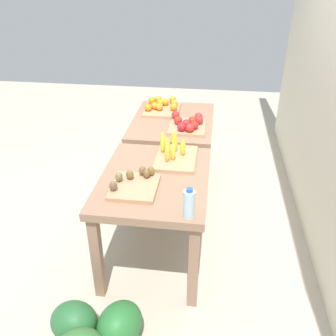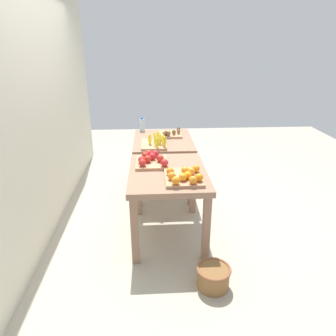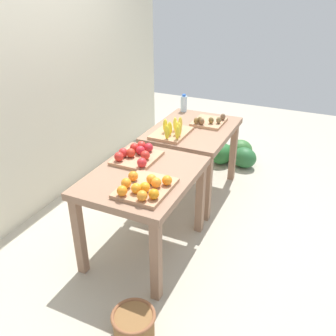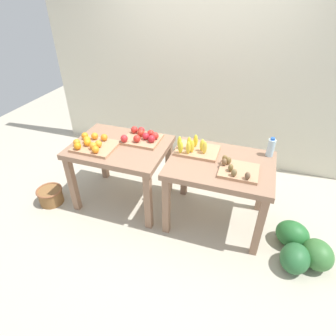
% 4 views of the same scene
% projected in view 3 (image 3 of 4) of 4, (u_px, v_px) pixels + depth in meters
% --- Properties ---
extents(ground_plane, '(8.00, 8.00, 0.00)m').
position_uv_depth(ground_plane, '(171.00, 216.00, 3.71)').
color(ground_plane, '#B4AC98').
extents(back_wall, '(4.40, 0.12, 3.00)m').
position_uv_depth(back_wall, '(46.00, 55.00, 3.51)').
color(back_wall, beige).
rests_on(back_wall, ground_plane).
extents(display_table_left, '(1.04, 0.80, 0.77)m').
position_uv_depth(display_table_left, '(143.00, 186.00, 2.96)').
color(display_table_left, '#916C54').
rests_on(display_table_left, ground_plane).
extents(display_table_right, '(1.04, 0.80, 0.77)m').
position_uv_depth(display_table_right, '(193.00, 137.00, 3.86)').
color(display_table_right, '#916C54').
rests_on(display_table_right, ground_plane).
extents(orange_bin, '(0.45, 0.36, 0.11)m').
position_uv_depth(orange_bin, '(145.00, 187.00, 2.64)').
color(orange_bin, tan).
rests_on(orange_bin, display_table_left).
extents(apple_bin, '(0.40, 0.35, 0.11)m').
position_uv_depth(apple_bin, '(137.00, 155.00, 3.11)').
color(apple_bin, tan).
rests_on(apple_bin, display_table_left).
extents(banana_crate, '(0.44, 0.32, 0.17)m').
position_uv_depth(banana_crate, '(172.00, 131.00, 3.59)').
color(banana_crate, tan).
rests_on(banana_crate, display_table_right).
extents(kiwi_bin, '(0.36, 0.32, 0.10)m').
position_uv_depth(kiwi_bin, '(209.00, 122.00, 3.88)').
color(kiwi_bin, tan).
rests_on(kiwi_bin, display_table_right).
extents(water_bottle, '(0.07, 0.07, 0.21)m').
position_uv_depth(water_bottle, '(184.00, 103.00, 4.22)').
color(water_bottle, silver).
rests_on(water_bottle, display_table_right).
extents(watermelon_pile, '(0.61, 0.66, 0.27)m').
position_uv_depth(watermelon_pile, '(235.00, 153.00, 4.72)').
color(watermelon_pile, '#376F34').
rests_on(watermelon_pile, ground_plane).
extents(wicker_basket, '(0.30, 0.30, 0.20)m').
position_uv_depth(wicker_basket, '(134.00, 324.00, 2.42)').
color(wicker_basket, brown).
rests_on(wicker_basket, ground_plane).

